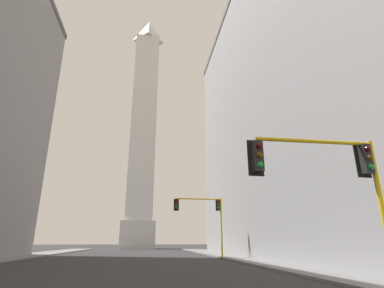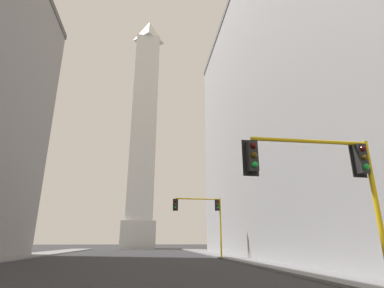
% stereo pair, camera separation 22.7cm
% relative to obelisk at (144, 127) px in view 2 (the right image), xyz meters
% --- Properties ---
extents(sidewalk_right, '(5.00, 97.38, 0.15)m').
position_rel_obelisk_xyz_m(sidewalk_right, '(12.91, -51.94, -33.71)').
color(sidewalk_right, slate).
rests_on(sidewalk_right, ground_plane).
extents(building_right, '(24.08, 50.16, 36.99)m').
position_rel_obelisk_xyz_m(building_right, '(25.00, -51.72, -15.28)').
color(building_right, '#9E9EA0').
rests_on(building_right, ground_plane).
extents(obelisk, '(8.80, 8.80, 70.86)m').
position_rel_obelisk_xyz_m(obelisk, '(0.00, 0.00, 0.00)').
color(obelisk, silver).
rests_on(obelisk, ground_plane).
extents(traffic_light_near_right, '(4.99, 0.51, 5.42)m').
position_rel_obelisk_xyz_m(traffic_light_near_right, '(8.75, -73.06, -29.65)').
color(traffic_light_near_right, yellow).
rests_on(traffic_light_near_right, ground_plane).
extents(traffic_light_mid_right, '(5.57, 0.53, 6.50)m').
position_rel_obelisk_xyz_m(traffic_light_mid_right, '(8.65, -49.04, -28.81)').
color(traffic_light_mid_right, yellow).
rests_on(traffic_light_mid_right, ground_plane).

